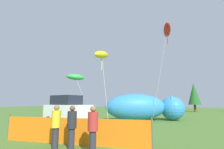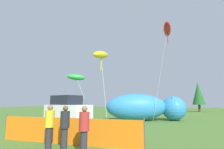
# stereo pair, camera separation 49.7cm
# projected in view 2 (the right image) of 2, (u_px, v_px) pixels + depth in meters

# --- Properties ---
(ground_plane) EXTENTS (120.00, 120.00, 0.00)m
(ground_plane) POSITION_uv_depth(u_px,v_px,m) (72.00, 131.00, 10.58)
(ground_plane) COLOR #4C752D
(parked_car) EXTENTS (4.32, 2.66, 2.30)m
(parked_car) POSITION_uv_depth(u_px,v_px,m) (67.00, 110.00, 14.43)
(parked_car) COLOR white
(parked_car) RESTS_ON ground
(folding_chair) EXTENTS (0.68, 0.68, 0.88)m
(folding_chair) POSITION_uv_depth(u_px,v_px,m) (100.00, 128.00, 8.23)
(folding_chair) COLOR #1959A5
(folding_chair) RESTS_ON ground
(inflatable_cat) EXTENTS (7.68, 5.11, 2.57)m
(inflatable_cat) POSITION_uv_depth(u_px,v_px,m) (144.00, 108.00, 16.87)
(inflatable_cat) COLOR #338CD8
(inflatable_cat) RESTS_ON ground
(safety_fence) EXTENTS (6.60, 0.61, 1.18)m
(safety_fence) POSITION_uv_depth(u_px,v_px,m) (66.00, 131.00, 7.36)
(safety_fence) COLOR orange
(safety_fence) RESTS_ON ground
(spectator_in_red_shirt) EXTENTS (0.35, 0.35, 1.60)m
(spectator_in_red_shirt) POSITION_uv_depth(u_px,v_px,m) (65.00, 125.00, 6.62)
(spectator_in_red_shirt) COLOR #2D2D38
(spectator_in_red_shirt) RESTS_ON ground
(spectator_in_yellow_shirt) EXTENTS (0.35, 0.35, 1.61)m
(spectator_in_yellow_shirt) POSITION_uv_depth(u_px,v_px,m) (84.00, 127.00, 5.95)
(spectator_in_yellow_shirt) COLOR #2D2D38
(spectator_in_yellow_shirt) RESTS_ON ground
(spectator_in_grey_shirt) EXTENTS (0.35, 0.35, 1.63)m
(spectator_in_grey_shirt) POSITION_uv_depth(u_px,v_px,m) (49.00, 124.00, 6.74)
(spectator_in_grey_shirt) COLOR #2D2D38
(spectator_in_grey_shirt) RESTS_ON ground
(kite_red_lizard) EXTENTS (2.18, 2.95, 8.34)m
(kite_red_lizard) POSITION_uv_depth(u_px,v_px,m) (167.00, 30.00, 15.20)
(kite_red_lizard) COLOR silver
(kite_red_lizard) RESTS_ON ground
(kite_yellow_hero) EXTENTS (1.22, 2.73, 6.20)m
(kite_yellow_hero) POSITION_uv_depth(u_px,v_px,m) (101.00, 55.00, 14.15)
(kite_yellow_hero) COLOR silver
(kite_yellow_hero) RESTS_ON ground
(kite_green_fish) EXTENTS (2.80, 1.63, 4.65)m
(kite_green_fish) POSITION_uv_depth(u_px,v_px,m) (76.00, 77.00, 17.73)
(kite_green_fish) COLOR silver
(kite_green_fish) RESTS_ON ground
(horizon_tree_west) EXTENTS (2.31, 2.31, 5.51)m
(horizon_tree_west) POSITION_uv_depth(u_px,v_px,m) (198.00, 94.00, 33.34)
(horizon_tree_west) COLOR brown
(horizon_tree_west) RESTS_ON ground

